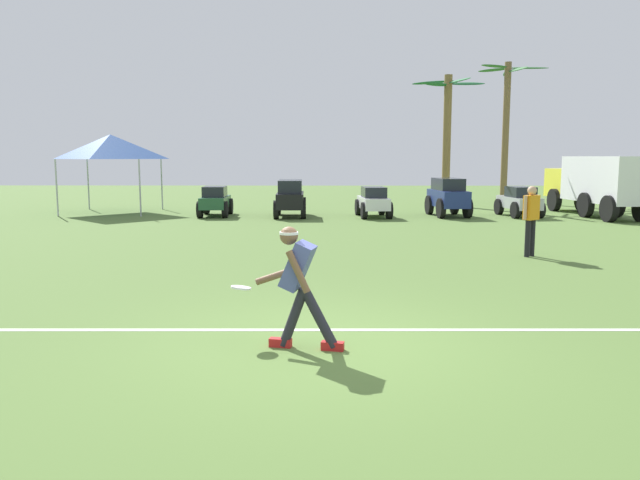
# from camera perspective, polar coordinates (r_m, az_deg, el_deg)

# --- Properties ---
(ground_plane) EXTENTS (80.00, 80.00, 0.00)m
(ground_plane) POSITION_cam_1_polar(r_m,az_deg,el_deg) (7.47, 0.23, -9.52)
(ground_plane) COLOR #506E32
(field_line_paint) EXTENTS (18.45, 0.29, 0.01)m
(field_line_paint) POSITION_cam_1_polar(r_m,az_deg,el_deg) (8.06, 0.25, -8.21)
(field_line_paint) COLOR white
(field_line_paint) RESTS_ON ground_plane
(frisbee_thrower) EXTENTS (1.06, 0.60, 1.42)m
(frisbee_thrower) POSITION_cam_1_polar(r_m,az_deg,el_deg) (7.15, -1.98, -3.73)
(frisbee_thrower) COLOR #23232D
(frisbee_thrower) RESTS_ON ground_plane
(frisbee_in_flight) EXTENTS (0.34, 0.34, 0.06)m
(frisbee_in_flight) POSITION_cam_1_polar(r_m,az_deg,el_deg) (7.58, -7.24, -4.35)
(frisbee_in_flight) COLOR white
(teammate_near_sideline) EXTENTS (0.44, 0.36, 1.56)m
(teammate_near_sideline) POSITION_cam_1_polar(r_m,az_deg,el_deg) (14.47, 18.73, 2.24)
(teammate_near_sideline) COLOR black
(teammate_near_sideline) RESTS_ON ground_plane
(parked_car_slot_a) EXTENTS (1.15, 2.23, 1.10)m
(parked_car_slot_a) POSITION_cam_1_polar(r_m,az_deg,el_deg) (23.47, -9.55, 3.56)
(parked_car_slot_a) COLOR #235133
(parked_car_slot_a) RESTS_ON ground_plane
(parked_car_slot_b) EXTENTS (1.21, 2.43, 1.34)m
(parked_car_slot_b) POSITION_cam_1_polar(r_m,az_deg,el_deg) (22.93, -2.73, 3.96)
(parked_car_slot_b) COLOR black
(parked_car_slot_b) RESTS_ON ground_plane
(parked_car_slot_c) EXTENTS (1.26, 2.27, 1.10)m
(parked_car_slot_c) POSITION_cam_1_polar(r_m,az_deg,el_deg) (22.83, 4.90, 3.52)
(parked_car_slot_c) COLOR silver
(parked_car_slot_c) RESTS_ON ground_plane
(parked_car_slot_d) EXTENTS (1.39, 2.44, 1.40)m
(parked_car_slot_d) POSITION_cam_1_polar(r_m,az_deg,el_deg) (23.54, 11.62, 3.96)
(parked_car_slot_d) COLOR navy
(parked_car_slot_d) RESTS_ON ground_plane
(parked_car_slot_e) EXTENTS (1.31, 2.29, 1.10)m
(parked_car_slot_e) POSITION_cam_1_polar(r_m,az_deg,el_deg) (24.09, 17.76, 3.40)
(parked_car_slot_e) COLOR #B7BABF
(parked_car_slot_e) RESTS_ON ground_plane
(box_truck) EXTENTS (1.75, 5.97, 2.20)m
(box_truck) POSITION_cam_1_polar(r_m,az_deg,el_deg) (25.32, 23.78, 4.82)
(box_truck) COLOR yellow
(box_truck) RESTS_ON ground_plane
(palm_tree_far_left) EXTENTS (3.15, 3.25, 5.76)m
(palm_tree_far_left) POSITION_cam_1_polar(r_m,az_deg,el_deg) (28.69, 11.54, 9.82)
(palm_tree_far_left) COLOR brown
(palm_tree_far_left) RESTS_ON ground_plane
(palm_tree_left_of_centre) EXTENTS (3.52, 3.19, 6.70)m
(palm_tree_left_of_centre) POSITION_cam_1_polar(r_m,az_deg,el_deg) (32.21, 16.66, 10.40)
(palm_tree_left_of_centre) COLOR brown
(palm_tree_left_of_centre) RESTS_ON ground_plane
(event_tent) EXTENTS (3.23, 3.23, 3.04)m
(event_tent) POSITION_cam_1_polar(r_m,az_deg,el_deg) (25.79, -18.59, 8.08)
(event_tent) COLOR #B2B5BA
(event_tent) RESTS_ON ground_plane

